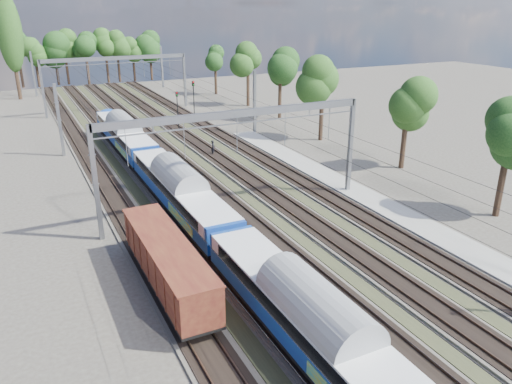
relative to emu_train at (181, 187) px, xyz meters
name	(u,v)px	position (x,y,z in m)	size (l,w,h in m)	color
track_bed	(183,165)	(4.50, 13.37, -2.51)	(21.00, 130.00, 0.34)	#47423A
platform	(427,229)	(16.50, -11.63, -2.46)	(3.00, 70.00, 0.30)	gray
catenary	(163,97)	(4.83, 21.06, 3.79)	(25.65, 130.00, 9.00)	gray
tree_belt	(138,51)	(11.74, 60.78, 5.78)	(38.81, 100.35, 12.22)	black
poplar	(10,33)	(-10.00, 66.37, 9.28)	(4.40, 4.40, 19.04)	black
emu_train	(181,187)	(0.00, 0.00, 0.00)	(3.04, 64.19, 4.44)	black
freight_boxcar	(167,262)	(-4.50, -11.00, -0.62)	(2.63, 12.68, 3.27)	black
worker	(213,148)	(9.04, 15.68, -1.70)	(0.66, 0.44, 1.82)	black
signal_near	(177,106)	(9.40, 30.10, 0.80)	(0.39, 0.36, 5.39)	black
signal_far	(194,96)	(13.23, 33.98, 1.26)	(0.44, 0.41, 6.13)	black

